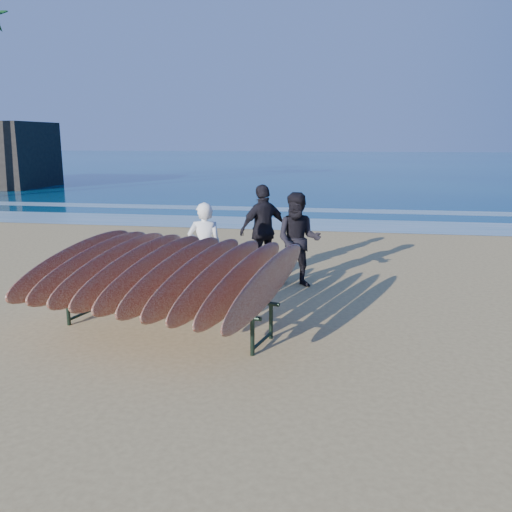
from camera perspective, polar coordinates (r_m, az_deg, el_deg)
The scene contains 8 objects.
ground at distance 7.78m, azimuth -0.97°, elevation -8.11°, with size 120.00×120.00×0.00m, color tan.
ocean at distance 62.24m, azimuth 8.30°, elevation 9.75°, with size 160.00×160.00×0.00m, color navy.
foam_near at distance 17.43m, azimuth 4.96°, elevation 3.38°, with size 160.00×160.00×0.00m, color white.
foam_far at distance 20.88m, azimuth 5.72°, elevation 4.85°, with size 160.00×160.00×0.00m, color white.
surfboard_rack at distance 7.69m, azimuth -9.62°, elevation -1.78°, with size 3.74×3.47×1.36m.
person_white at distance 9.49m, azimuth -5.41°, elevation 0.75°, with size 0.60×0.39×1.64m, color white.
person_dark_a at distance 9.99m, azimuth 4.46°, elevation 1.69°, with size 0.85×0.66×1.75m, color black.
person_dark_b at distance 10.86m, azimuth 0.80°, elevation 2.77°, with size 1.07×0.44×1.82m, color black.
Camera 1 is at (1.32, -7.17, 2.72)m, focal length 38.00 mm.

